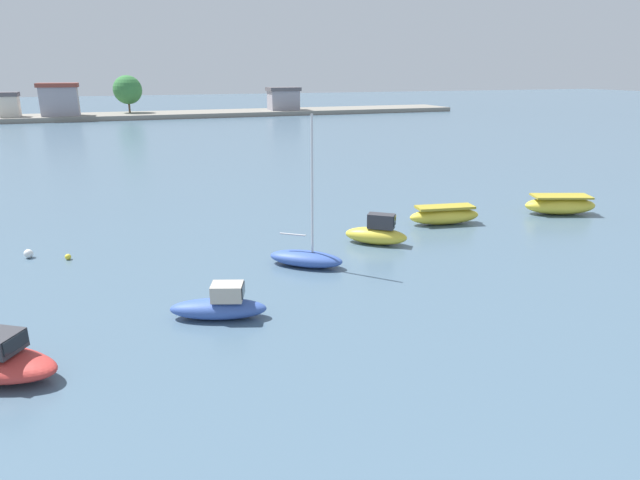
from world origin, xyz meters
The scene contains 8 objects.
moored_boat_2 centered at (-2.14, 14.42, 0.47)m, with size 3.65×2.16×1.31m.
moored_boat_3 centered at (2.47, 18.50, 0.42)m, with size 3.51×3.08×6.81m.
moored_boat_4 centered at (6.93, 20.41, 0.57)m, with size 3.26×2.86×1.60m.
moored_boat_5 centered at (12.24, 22.50, 0.52)m, with size 4.33×1.92×1.07m.
moored_boat_6 centered at (20.22, 22.06, 0.57)m, with size 4.61×3.00×1.18m.
mooring_buoy_1 centered at (-7.83, 23.13, 0.14)m, with size 0.28×0.28×0.28m, color yellow.
mooring_buoy_2 centered at (-9.61, 24.03, 0.21)m, with size 0.42×0.42×0.42m, color white.
distant_shoreline centered at (-4.20, 104.38, 1.62)m, with size 123.43×10.82×7.58m.
Camera 1 is at (-4.77, -3.55, 8.57)m, focal length 30.38 mm.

